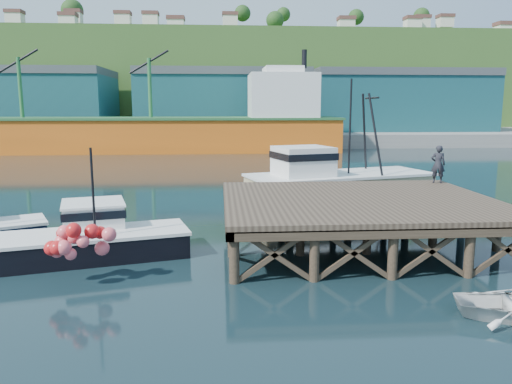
{
  "coord_description": "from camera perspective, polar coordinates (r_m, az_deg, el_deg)",
  "views": [
    {
      "loc": [
        -0.65,
        -21.56,
        6.19
      ],
      "look_at": [
        1.05,
        2.0,
        2.1
      ],
      "focal_mm": 35.0,
      "sensor_mm": 36.0,
      "label": 1
    }
  ],
  "objects": [
    {
      "name": "ground",
      "position": [
        22.44,
        -2.32,
        -6.2
      ],
      "size": [
        300.0,
        300.0,
        0.0
      ],
      "primitive_type": "plane",
      "color": "black",
      "rests_on": "ground"
    },
    {
      "name": "wharf",
      "position": [
        22.64,
        11.71,
        -1.2
      ],
      "size": [
        12.0,
        10.0,
        2.62
      ],
      "color": "brown",
      "rests_on": "ground"
    },
    {
      "name": "far_quay",
      "position": [
        91.7,
        -3.75,
        6.55
      ],
      "size": [
        160.0,
        40.0,
        2.0
      ],
      "primitive_type": "cube",
      "color": "gray",
      "rests_on": "ground"
    },
    {
      "name": "warehouse_left",
      "position": [
        93.12,
        -26.13,
        9.02
      ],
      "size": [
        32.0,
        16.0,
        9.0
      ],
      "primitive_type": "cube",
      "color": "#1B4F59",
      "rests_on": "far_quay"
    },
    {
      "name": "warehouse_mid",
      "position": [
        86.56,
        -3.77,
        10.0
      ],
      "size": [
        28.0,
        16.0,
        9.0
      ],
      "primitive_type": "cube",
      "color": "#1B4F59",
      "rests_on": "far_quay"
    },
    {
      "name": "warehouse_right",
      "position": [
        91.82,
        15.59,
        9.66
      ],
      "size": [
        30.0,
        16.0,
        9.0
      ],
      "primitive_type": "cube",
      "color": "#1B4F59",
      "rests_on": "far_quay"
    },
    {
      "name": "cargo_ship",
      "position": [
        70.05,
        -10.63,
        7.3
      ],
      "size": [
        55.5,
        10.0,
        13.75
      ],
      "color": "orange",
      "rests_on": "ground"
    },
    {
      "name": "hillside",
      "position": [
        121.65,
        -3.92,
        12.06
      ],
      "size": [
        220.0,
        50.0,
        22.0
      ],
      "primitive_type": "cube",
      "color": "#2D511E",
      "rests_on": "ground"
    },
    {
      "name": "boat_black",
      "position": [
        21.84,
        -17.93,
        -4.83
      ],
      "size": [
        7.91,
        6.56,
        4.61
      ],
      "rotation": [
        0.0,
        0.0,
        0.26
      ],
      "color": "black",
      "rests_on": "ground"
    },
    {
      "name": "trawler",
      "position": [
        31.75,
        9.13,
        1.4
      ],
      "size": [
        12.38,
        7.25,
        7.82
      ],
      "rotation": [
        0.0,
        0.0,
        0.28
      ],
      "color": "#CDB784",
      "rests_on": "ground"
    },
    {
      "name": "dockworker",
      "position": [
        28.22,
        20.08,
        3.0
      ],
      "size": [
        0.85,
        0.7,
        2.01
      ],
      "primitive_type": "imported",
      "rotation": [
        0.0,
        0.0,
        2.8
      ],
      "color": "black",
      "rests_on": "wharf"
    }
  ]
}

